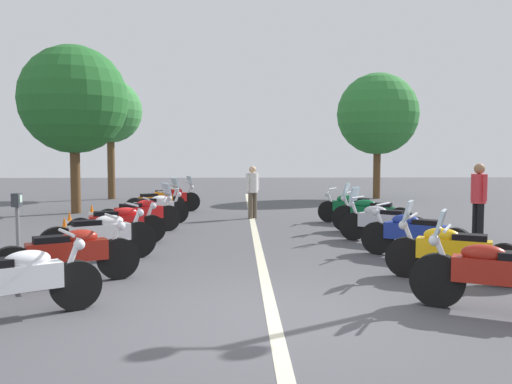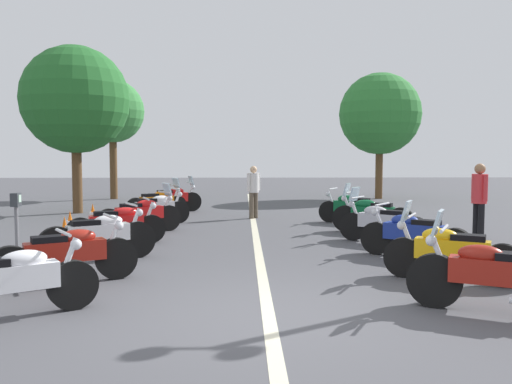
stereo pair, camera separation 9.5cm
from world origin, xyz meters
TOP-DOWN VIEW (x-y plane):
  - ground_plane at (0.00, 0.00)m, footprint 80.00×80.00m
  - lane_centre_stripe at (6.74, 0.00)m, footprint 26.70×0.16m
  - motorcycle_left_row_0 at (-0.01, 3.00)m, footprint 1.24×1.82m
  - motorcycle_left_row_1 at (1.65, 2.89)m, footprint 1.15×1.94m
  - motorcycle_left_row_2 at (3.36, 2.88)m, footprint 1.17×1.90m
  - motorcycle_left_row_3 at (5.14, 2.97)m, footprint 0.95×2.00m
  - motorcycle_left_row_4 at (6.81, 2.80)m, footprint 1.32×1.89m
  - motorcycle_left_row_5 at (8.40, 2.70)m, footprint 1.17×1.80m
  - motorcycle_left_row_6 at (10.20, 2.93)m, footprint 1.24×1.73m
  - motorcycle_left_row_7 at (11.72, 2.70)m, footprint 1.01×1.99m
  - motorcycle_right_row_0 at (0.05, -2.69)m, footprint 1.10×1.91m
  - motorcycle_right_row_1 at (1.68, -2.80)m, footprint 1.09×1.86m
  - motorcycle_right_row_2 at (3.48, -2.83)m, footprint 1.38×1.74m
  - motorcycle_right_row_3 at (5.19, -2.70)m, footprint 1.35×1.70m
  - motorcycle_right_row_4 at (6.68, -2.84)m, footprint 1.07×1.85m
  - motorcycle_right_row_5 at (8.52, -2.75)m, footprint 1.13×1.79m
  - parking_meter at (2.55, 3.99)m, footprint 0.18×0.14m
  - traffic_cone_0 at (6.30, 4.35)m, footprint 0.36×0.36m
  - traffic_cone_1 at (5.14, 4.09)m, footprint 0.36×0.36m
  - traffic_cone_2 at (8.24, 4.37)m, footprint 0.36×0.36m
  - bystander_0 at (5.29, -4.86)m, footprint 0.52×0.32m
  - bystander_1 at (9.83, -0.02)m, footprint 0.40×0.40m
  - roadside_tree_0 at (11.48, 5.79)m, footprint 3.51×3.51m
  - roadside_tree_1 at (17.27, 6.00)m, footprint 2.75×2.75m
  - roadside_tree_2 at (17.14, -5.73)m, footprint 3.58×3.58m

SIDE VIEW (x-z plane):
  - ground_plane at x=0.00m, z-range 0.00..0.00m
  - lane_centre_stripe at x=6.74m, z-range 0.00..0.01m
  - traffic_cone_0 at x=6.30m, z-range -0.02..0.60m
  - traffic_cone_1 at x=5.14m, z-range -0.02..0.60m
  - traffic_cone_2 at x=8.24m, z-range -0.02..0.60m
  - motorcycle_right_row_5 at x=8.52m, z-range -0.05..0.94m
  - motorcycle_left_row_0 at x=-0.01m, z-range -0.04..0.94m
  - motorcycle_left_row_3 at x=5.14m, z-range -0.04..0.94m
  - motorcycle_left_row_5 at x=8.40m, z-range -0.04..0.95m
  - motorcycle_right_row_2 at x=3.48m, z-range -0.04..0.95m
  - motorcycle_left_row_1 at x=1.65m, z-range -0.04..0.96m
  - motorcycle_right_row_1 at x=1.68m, z-range -0.14..1.06m
  - motorcycle_right_row_3 at x=5.19m, z-range -0.14..1.06m
  - motorcycle_left_row_6 at x=10.20m, z-range -0.14..1.07m
  - motorcycle_left_row_2 at x=3.36m, z-range -0.04..0.98m
  - motorcycle_left_row_7 at x=11.72m, z-range -0.14..1.08m
  - motorcycle_left_row_4 at x=6.81m, z-range -0.14..1.08m
  - motorcycle_right_row_4 at x=6.68m, z-range -0.14..1.08m
  - motorcycle_right_row_0 at x=0.05m, z-range -0.14..1.09m
  - parking_meter at x=2.55m, z-range 0.25..1.54m
  - bystander_1 at x=9.83m, z-range 0.13..1.72m
  - bystander_0 at x=5.29m, z-range 0.15..1.88m
  - roadside_tree_0 at x=11.48m, z-range 0.97..6.46m
  - roadside_tree_2 at x=17.14m, z-range 0.96..6.50m
  - roadside_tree_1 at x=17.27m, z-range 1.20..6.43m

